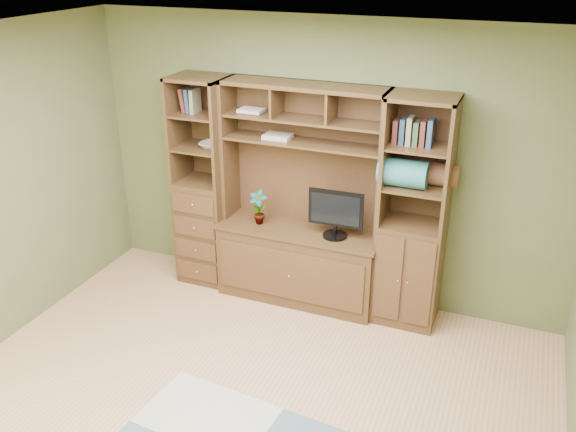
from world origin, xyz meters
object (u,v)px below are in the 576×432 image
at_px(left_tower, 204,183).
at_px(right_tower, 414,215).
at_px(center_hutch, 299,199).
at_px(monitor, 336,206).

bearing_deg(left_tower, right_tower, 0.00).
xyz_separation_m(left_tower, right_tower, (2.02, 0.00, 0.00)).
height_order(center_hutch, left_tower, same).
bearing_deg(monitor, right_tower, 4.41).
bearing_deg(left_tower, monitor, -3.17).
relative_size(center_hutch, left_tower, 1.00).
height_order(left_tower, monitor, left_tower).
xyz_separation_m(center_hutch, left_tower, (-1.00, 0.04, 0.00)).
bearing_deg(right_tower, center_hutch, -177.77).
bearing_deg(right_tower, monitor, -173.60).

